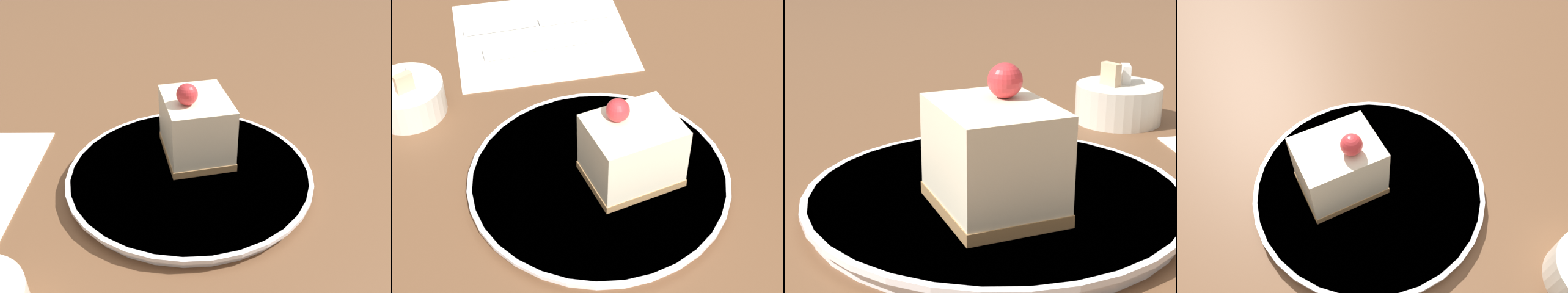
# 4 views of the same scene
# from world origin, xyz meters

# --- Properties ---
(ground_plane) EXTENTS (4.00, 4.00, 0.00)m
(ground_plane) POSITION_xyz_m (0.00, 0.00, 0.00)
(ground_plane) COLOR brown
(plate) EXTENTS (0.26, 0.26, 0.01)m
(plate) POSITION_xyz_m (-0.04, -0.02, 0.01)
(plate) COLOR white
(plate) RESTS_ON ground_plane
(cake_slice) EXTENTS (0.08, 0.09, 0.09)m
(cake_slice) POSITION_xyz_m (-0.05, -0.05, 0.05)
(cake_slice) COLOR #9E7547
(cake_slice) RESTS_ON plate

